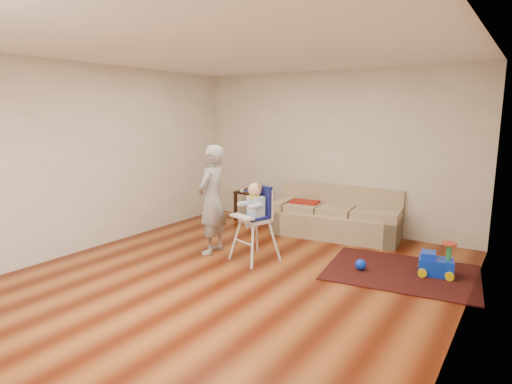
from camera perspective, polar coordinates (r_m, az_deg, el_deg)
The scene contains 9 objects.
ground at distance 5.45m, azimuth -2.36°, elevation -11.06°, with size 5.50×5.50×0.00m, color #4B1505.
room_envelope at distance 5.50m, azimuth 0.73°, elevation 9.20°, with size 5.04×5.52×2.72m.
sofa at distance 7.11m, azimuth 10.63°, elevation -2.73°, with size 2.11×1.07×0.78m.
side_table at distance 8.09m, azimuth -0.28°, elevation -1.76°, with size 0.56×0.56×0.56m, color black, non-canonical shape.
area_rug at distance 5.83m, azimuth 18.80°, elevation -10.08°, with size 1.82×1.37×0.01m, color black.
ride_on_toy at distance 5.79m, azimuth 22.93°, elevation -8.11°, with size 0.40×0.29×0.44m, color #0D38EF, non-canonical shape.
toy_ball at distance 5.72m, azimuth 13.79°, elevation -9.38°, with size 0.14×0.14×0.14m, color #0D38EF.
high_chair at distance 5.83m, azimuth -0.16°, elevation -4.16°, with size 0.63×0.63×1.09m.
adult at distance 6.12m, azimuth -5.92°, elevation -1.05°, with size 0.57×0.37×1.56m, color #959598.
Camera 1 is at (2.97, -4.10, 2.01)m, focal length 30.00 mm.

